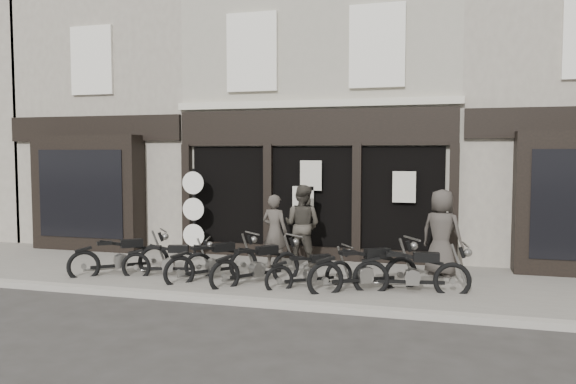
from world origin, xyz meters
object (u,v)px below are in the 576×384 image
(man_left, at_px, (275,232))
(motorcycle_5, at_px, (365,274))
(motorcycle_3, at_px, (257,268))
(motorcycle_2, at_px, (214,265))
(motorcycle_1, at_px, (169,264))
(motorcycle_4, at_px, (311,274))
(motorcycle_6, at_px, (413,276))
(man_centre, at_px, (302,225))
(advert_sign_post, at_px, (194,216))
(motorcycle_0, at_px, (121,260))
(man_right, at_px, (442,233))

(man_left, bearing_deg, motorcycle_5, 159.23)
(motorcycle_3, height_order, man_left, man_left)
(motorcycle_2, bearing_deg, motorcycle_1, 131.53)
(motorcycle_4, relative_size, motorcycle_6, 0.73)
(motorcycle_5, relative_size, man_left, 1.21)
(motorcycle_2, bearing_deg, motorcycle_4, -51.69)
(motorcycle_4, relative_size, man_centre, 0.85)
(advert_sign_post, bearing_deg, motorcycle_0, -108.09)
(motorcycle_1, bearing_deg, advert_sign_post, 86.33)
(motorcycle_3, distance_m, man_right, 4.12)
(man_right, height_order, advert_sign_post, advert_sign_post)
(motorcycle_1, distance_m, motorcycle_4, 3.23)
(motorcycle_5, distance_m, man_centre, 2.83)
(motorcycle_0, distance_m, man_right, 7.14)
(motorcycle_1, relative_size, motorcycle_5, 0.94)
(man_right, bearing_deg, motorcycle_5, 74.47)
(motorcycle_0, xyz_separation_m, man_right, (6.90, 1.73, 0.65))
(motorcycle_4, height_order, motorcycle_6, motorcycle_6)
(man_left, bearing_deg, motorcycle_1, 47.05)
(motorcycle_5, bearing_deg, man_left, 114.79)
(motorcycle_5, distance_m, man_right, 2.36)
(man_right, distance_m, advert_sign_post, 6.25)
(motorcycle_1, xyz_separation_m, motorcycle_2, (1.06, 0.00, 0.03))
(motorcycle_2, bearing_deg, man_left, 7.08)
(motorcycle_6, bearing_deg, motorcycle_5, 178.58)
(motorcycle_2, xyz_separation_m, advert_sign_post, (-1.52, 2.28, 0.75))
(motorcycle_5, bearing_deg, man_right, 19.02)
(man_centre, bearing_deg, motorcycle_4, 120.59)
(man_left, bearing_deg, motorcycle_0, 37.32)
(motorcycle_5, distance_m, motorcycle_6, 0.92)
(man_left, height_order, man_centre, man_centre)
(motorcycle_0, height_order, man_left, man_left)
(advert_sign_post, bearing_deg, motorcycle_1, -80.60)
(motorcycle_2, bearing_deg, motorcycle_5, -50.82)
(man_right, bearing_deg, motorcycle_2, 42.71)
(motorcycle_3, xyz_separation_m, advert_sign_post, (-2.53, 2.35, 0.76))
(motorcycle_4, bearing_deg, motorcycle_3, 142.13)
(motorcycle_5, xyz_separation_m, advert_sign_post, (-4.78, 2.40, 0.73))
(motorcycle_5, height_order, advert_sign_post, advert_sign_post)
(motorcycle_6, relative_size, man_centre, 1.17)
(motorcycle_5, bearing_deg, advert_sign_post, 121.25)
(motorcycle_0, xyz_separation_m, motorcycle_6, (6.38, 0.06, 0.01))
(motorcycle_6, height_order, man_left, man_left)
(motorcycle_1, relative_size, motorcycle_3, 1.07)
(motorcycle_3, relative_size, man_centre, 0.95)
(man_left, xyz_separation_m, man_centre, (0.52, 0.58, 0.10))
(motorcycle_1, xyz_separation_m, motorcycle_5, (4.33, -0.12, 0.06))
(motorcycle_3, height_order, motorcycle_6, motorcycle_6)
(motorcycle_2, height_order, man_centre, man_centre)
(motorcycle_6, relative_size, man_right, 1.19)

